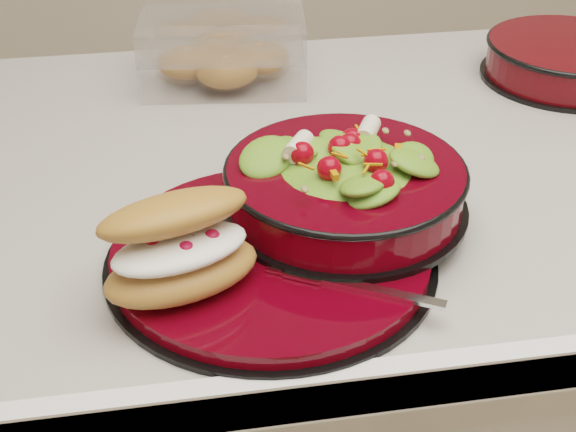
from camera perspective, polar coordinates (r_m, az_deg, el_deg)
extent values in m
cube|color=white|center=(1.28, 8.74, -13.86)|extent=(1.16, 0.66, 0.86)
cube|color=#A6A398|center=(1.00, 10.89, 3.97)|extent=(1.24, 0.74, 0.04)
cylinder|color=black|center=(0.77, -1.23, -3.24)|extent=(0.32, 0.32, 0.01)
cylinder|color=#50020A|center=(0.76, -1.23, -2.64)|extent=(0.30, 0.30, 0.01)
torus|color=black|center=(0.75, -0.38, -2.76)|extent=(0.17, 0.17, 0.01)
cylinder|color=black|center=(0.82, 3.99, 0.69)|extent=(0.25, 0.25, 0.01)
cylinder|color=#50020A|center=(0.80, 4.06, 2.19)|extent=(0.23, 0.23, 0.04)
torus|color=black|center=(0.79, 4.11, 3.31)|extent=(0.24, 0.24, 0.01)
ellipsoid|color=#41711F|center=(0.79, 4.11, 3.31)|extent=(0.20, 0.20, 0.08)
sphere|color=red|center=(0.78, 7.75, 6.43)|extent=(0.02, 0.02, 0.02)
sphere|color=red|center=(0.81, 5.74, 7.56)|extent=(0.02, 0.02, 0.02)
sphere|color=red|center=(0.81, 2.72, 7.67)|extent=(0.02, 0.02, 0.02)
sphere|color=red|center=(0.78, 0.72, 6.68)|extent=(0.02, 0.02, 0.02)
sphere|color=red|center=(0.74, 1.29, 5.23)|extent=(0.02, 0.02, 0.02)
sphere|color=red|center=(0.73, 4.25, 4.46)|extent=(0.02, 0.02, 0.02)
sphere|color=red|center=(0.75, 7.19, 5.03)|extent=(0.02, 0.02, 0.02)
cylinder|color=silver|center=(0.82, 5.79, 7.66)|extent=(0.04, 0.04, 0.02)
cylinder|color=silver|center=(0.78, 0.76, 6.63)|extent=(0.04, 0.04, 0.02)
cube|color=orange|center=(0.74, 3.17, 5.02)|extent=(0.03, 0.03, 0.01)
cube|color=orange|center=(0.77, 7.98, 6.14)|extent=(0.03, 0.02, 0.01)
ellipsoid|color=#CC7F3E|center=(0.70, -7.54, -3.92)|extent=(0.16, 0.12, 0.04)
ellipsoid|color=white|center=(0.69, -7.68, -2.31)|extent=(0.14, 0.10, 0.02)
ellipsoid|color=#CC7F3E|center=(0.69, -7.91, 0.18)|extent=(0.15, 0.11, 0.03)
sphere|color=#B50C27|center=(0.69, -9.55, -2.06)|extent=(0.01, 0.01, 0.01)
sphere|color=#B50C27|center=(0.68, -7.26, -2.34)|extent=(0.01, 0.01, 0.01)
sphere|color=#B50C27|center=(0.69, -5.42, -1.50)|extent=(0.01, 0.01, 0.01)
sphere|color=#B50C27|center=(0.70, -8.59, -1.41)|extent=(0.01, 0.01, 0.01)
sphere|color=#191947|center=(0.69, -8.41, -1.68)|extent=(0.01, 0.01, 0.01)
sphere|color=#191947|center=(0.69, -6.73, -1.71)|extent=(0.01, 0.01, 0.01)
sphere|color=#191947|center=(0.68, -7.70, -2.09)|extent=(0.01, 0.01, 0.01)
cube|color=silver|center=(0.71, 6.63, -5.35)|extent=(0.11, 0.07, 0.00)
cube|color=silver|center=(0.72, 1.20, -4.15)|extent=(0.04, 0.03, 0.00)
cube|color=white|center=(1.15, -4.57, 10.81)|extent=(0.24, 0.19, 0.05)
cube|color=white|center=(1.13, -4.67, 13.03)|extent=(0.24, 0.19, 0.04)
ellipsoid|color=#CC7F3E|center=(1.14, -7.14, 10.78)|extent=(0.08, 0.07, 0.04)
ellipsoid|color=#CC7F3E|center=(1.15, -2.02, 11.18)|extent=(0.08, 0.07, 0.04)
ellipsoid|color=#CC7F3E|center=(1.18, -4.77, 11.72)|extent=(0.08, 0.07, 0.04)
ellipsoid|color=#CC7F3E|center=(1.11, -4.37, 10.21)|extent=(0.08, 0.07, 0.04)
cylinder|color=black|center=(1.22, 19.08, 9.38)|extent=(0.24, 0.24, 0.01)
cylinder|color=#500508|center=(1.21, 19.31, 10.54)|extent=(0.22, 0.22, 0.05)
torus|color=black|center=(1.20, 19.49, 11.41)|extent=(0.23, 0.23, 0.01)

